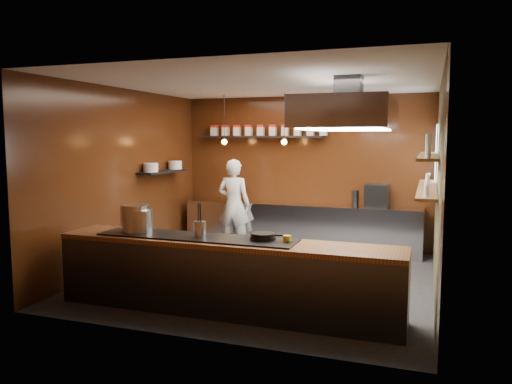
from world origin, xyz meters
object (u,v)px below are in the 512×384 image
at_px(extractor_hood, 348,113).
at_px(stockpot_large, 135,218).
at_px(stockpot_small, 141,221).
at_px(espresso_machine, 377,196).
at_px(chef, 234,205).

distance_m(extractor_hood, stockpot_large, 3.18).
bearing_deg(stockpot_large, stockpot_small, -5.58).
bearing_deg(stockpot_large, espresso_machine, 53.67).
relative_size(stockpot_large, stockpot_small, 1.18).
xyz_separation_m(espresso_machine, chef, (-2.68, -0.42, -0.23)).
relative_size(stockpot_large, chef, 0.21).
height_order(extractor_hood, chef, extractor_hood).
distance_m(extractor_hood, stockpot_small, 3.12).
bearing_deg(extractor_hood, stockpot_large, -154.96).
bearing_deg(stockpot_small, extractor_hood, 26.03).
bearing_deg(espresso_machine, stockpot_small, -124.10).
distance_m(stockpot_small, chef, 3.34).
relative_size(extractor_hood, stockpot_large, 5.32).
height_order(stockpot_large, chef, chef).
distance_m(stockpot_large, stockpot_small, 0.10).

